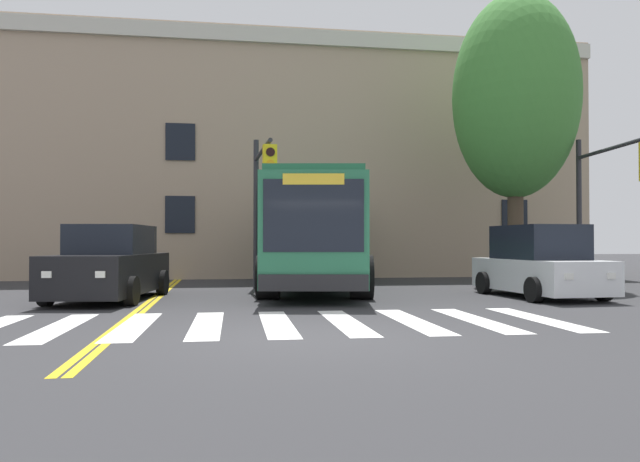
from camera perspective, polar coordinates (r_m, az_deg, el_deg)
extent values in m
plane|color=#303033|center=(9.27, -0.97, -9.75)|extent=(120.00, 120.00, 0.00)
cube|color=white|center=(11.25, -22.72, -8.11)|extent=(0.58, 3.65, 0.01)
cube|color=white|center=(11.00, -16.62, -8.31)|extent=(0.58, 3.65, 0.01)
cube|color=white|center=(10.89, -10.31, -8.41)|extent=(0.58, 3.65, 0.01)
cube|color=white|center=(10.90, -3.95, -8.42)|extent=(0.58, 3.65, 0.01)
cube|color=white|center=(11.05, 2.33, -8.32)|extent=(0.58, 3.65, 0.01)
cube|color=white|center=(11.32, 8.37, -8.14)|extent=(0.58, 3.65, 0.01)
cube|color=white|center=(11.71, 14.06, -7.88)|extent=(0.58, 3.65, 0.01)
cube|color=white|center=(12.20, 19.33, -7.57)|extent=(0.58, 3.65, 0.01)
cube|color=gold|center=(24.87, -12.91, -4.25)|extent=(0.12, 36.00, 0.01)
cube|color=gold|center=(24.86, -12.55, -4.25)|extent=(0.12, 36.00, 0.01)
cube|color=#28704C|center=(18.64, -0.33, -0.24)|extent=(4.06, 10.70, 2.62)
cube|color=black|center=(18.67, 3.41, 0.57)|extent=(1.56, 9.49, 0.94)
cube|color=black|center=(18.70, -4.07, 0.57)|extent=(1.56, 9.49, 0.94)
cube|color=black|center=(13.41, -0.60, 1.43)|extent=(2.15, 0.37, 1.57)
cube|color=yellow|center=(13.47, -0.60, 4.77)|extent=(1.32, 0.24, 0.24)
cube|color=#232326|center=(13.40, -0.60, -4.76)|extent=(2.35, 0.48, 0.36)
cube|color=#246444|center=(18.71, -0.33, 4.03)|extent=(3.85, 10.27, 0.16)
cylinder|color=black|center=(15.45, 3.81, -4.23)|extent=(0.73, 1.16, 1.09)
cylinder|color=black|center=(15.48, -4.75, -4.23)|extent=(0.73, 1.16, 1.09)
cylinder|color=black|center=(21.02, 2.89, -3.39)|extent=(0.73, 1.16, 1.09)
cylinder|color=black|center=(21.05, -3.40, -3.39)|extent=(0.73, 1.16, 1.09)
cube|color=black|center=(16.04, -18.65, -3.69)|extent=(2.44, 4.90, 0.93)
cube|color=black|center=(16.16, -18.49, -0.75)|extent=(1.93, 2.46, 0.71)
cube|color=white|center=(13.62, -19.46, -3.77)|extent=(0.20, 0.07, 0.14)
cube|color=white|center=(14.00, -23.73, -3.66)|extent=(0.20, 0.07, 0.14)
cylinder|color=black|center=(14.40, -16.85, -5.28)|extent=(0.31, 0.68, 0.66)
cylinder|color=black|center=(15.01, -23.77, -5.06)|extent=(0.31, 0.68, 0.66)
cylinder|color=black|center=(17.22, -14.21, -4.59)|extent=(0.31, 0.68, 0.66)
cylinder|color=black|center=(17.73, -20.13, -4.45)|extent=(0.31, 0.68, 0.66)
cube|color=white|center=(16.93, 19.44, -3.82)|extent=(1.97, 4.19, 0.81)
cube|color=black|center=(16.95, 19.35, -0.98)|extent=(1.70, 2.34, 0.87)
cube|color=white|center=(15.50, 25.11, -3.74)|extent=(0.20, 0.05, 0.14)
cube|color=white|center=(14.89, 21.82, -3.88)|extent=(0.20, 0.05, 0.14)
cylinder|color=black|center=(16.39, 24.49, -4.81)|extent=(0.25, 0.61, 0.60)
cylinder|color=black|center=(15.39, 19.00, -5.10)|extent=(0.25, 0.61, 0.60)
cylinder|color=black|center=(18.50, 19.81, -4.40)|extent=(0.25, 0.61, 0.60)
cylinder|color=black|center=(17.63, 14.76, -4.60)|extent=(0.25, 0.61, 0.60)
cylinder|color=#28282D|center=(21.14, 22.61, 1.50)|extent=(0.16, 0.16, 4.63)
cylinder|color=#28282D|center=(19.53, 25.06, 6.86)|extent=(0.54, 3.94, 0.11)
cylinder|color=#28282D|center=(19.00, -5.87, 1.54)|extent=(0.16, 0.16, 4.52)
cylinder|color=#28282D|center=(17.33, -5.28, 7.32)|extent=(0.27, 3.69, 0.11)
cube|color=yellow|center=(15.58, -4.62, 6.04)|extent=(0.35, 0.29, 1.00)
cylinder|color=black|center=(15.47, -4.55, 7.21)|extent=(0.22, 0.04, 0.22)
cylinder|color=orange|center=(15.43, -4.56, 6.11)|extent=(0.22, 0.04, 0.22)
cylinder|color=black|center=(15.40, -4.56, 5.00)|extent=(0.22, 0.04, 0.22)
cylinder|color=#4C3D2D|center=(21.76, 17.46, -0.21)|extent=(0.51, 0.51, 3.40)
ellipsoid|color=#428438|center=(22.30, 17.39, 11.72)|extent=(4.29, 4.85, 6.85)
cube|color=tan|center=(27.93, -12.15, 6.18)|extent=(33.54, 7.33, 9.82)
cube|color=beige|center=(25.28, -12.61, 17.46)|extent=(33.54, 0.16, 0.60)
cube|color=black|center=(24.05, -12.67, 1.48)|extent=(1.10, 0.06, 1.40)
cube|color=black|center=(26.74, 17.37, 1.25)|extent=(1.10, 0.06, 1.40)
cube|color=black|center=(24.33, -12.65, 7.96)|extent=(1.10, 0.06, 1.40)
cube|color=black|center=(26.99, 17.33, 7.09)|extent=(1.10, 0.06, 1.40)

